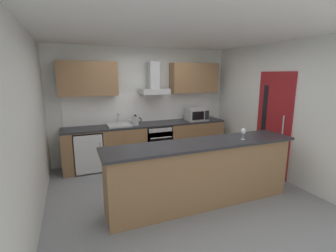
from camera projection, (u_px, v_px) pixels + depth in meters
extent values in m
cube|color=gray|center=(173.00, 188.00, 4.41)|extent=(5.20, 4.56, 0.02)
cube|color=white|center=(174.00, 35.00, 3.87)|extent=(5.20, 4.56, 0.02)
cube|color=silver|center=(143.00, 104.00, 5.81)|extent=(5.20, 0.12, 2.60)
cube|color=silver|center=(29.00, 126.00, 3.34)|extent=(0.12, 4.56, 2.60)
cube|color=silver|center=(272.00, 110.00, 4.93)|extent=(0.12, 4.56, 2.60)
cube|color=white|center=(144.00, 108.00, 5.76)|extent=(3.57, 0.02, 0.66)
cube|color=olive|center=(148.00, 144.00, 5.64)|extent=(3.70, 0.60, 0.86)
cube|color=#28282D|center=(148.00, 125.00, 5.55)|extent=(3.70, 0.60, 0.04)
cube|color=olive|center=(202.00, 175.00, 3.78)|extent=(2.92, 0.52, 0.96)
cube|color=#28282D|center=(203.00, 144.00, 3.67)|extent=(3.02, 0.64, 0.04)
cube|color=olive|center=(88.00, 79.00, 5.02)|extent=(1.18, 0.32, 0.70)
cube|color=olive|center=(194.00, 78.00, 5.92)|extent=(1.18, 0.32, 0.70)
cube|color=maroon|center=(273.00, 125.00, 4.83)|extent=(0.04, 0.85, 2.05)
cube|color=black|center=(264.00, 118.00, 5.01)|extent=(0.01, 0.11, 1.31)
cylinder|color=#B7BABC|center=(283.00, 127.00, 4.57)|extent=(0.03, 0.03, 0.45)
cube|color=slate|center=(156.00, 142.00, 5.69)|extent=(0.60, 0.56, 0.80)
cube|color=black|center=(161.00, 148.00, 5.44)|extent=(0.50, 0.02, 0.48)
cube|color=#B7BABC|center=(161.00, 130.00, 5.35)|extent=(0.54, 0.02, 0.09)
cylinder|color=#B7BABC|center=(161.00, 138.00, 5.36)|extent=(0.49, 0.02, 0.02)
cube|color=white|center=(88.00, 151.00, 5.13)|extent=(0.58, 0.56, 0.85)
cube|color=silver|center=(89.00, 155.00, 4.87)|extent=(0.55, 0.02, 0.80)
cylinder|color=#B7BABC|center=(100.00, 152.00, 4.92)|extent=(0.02, 0.02, 0.38)
cube|color=#B7BABC|center=(197.00, 114.00, 5.91)|extent=(0.50, 0.36, 0.30)
cube|color=black|center=(198.00, 116.00, 5.72)|extent=(0.30, 0.02, 0.19)
cube|color=black|center=(207.00, 115.00, 5.81)|extent=(0.10, 0.01, 0.21)
cube|color=silver|center=(119.00, 125.00, 5.28)|extent=(0.50, 0.40, 0.04)
cylinder|color=#B7BABC|center=(118.00, 119.00, 5.37)|extent=(0.03, 0.03, 0.26)
cylinder|color=#B7BABC|center=(118.00, 114.00, 5.28)|extent=(0.03, 0.16, 0.03)
cylinder|color=#B7BABC|center=(135.00, 121.00, 5.36)|extent=(0.15, 0.15, 0.20)
sphere|color=black|center=(135.00, 116.00, 5.33)|extent=(0.06, 0.06, 0.06)
cone|color=#B7BABC|center=(131.00, 119.00, 5.31)|extent=(0.09, 0.04, 0.07)
torus|color=black|center=(139.00, 120.00, 5.39)|extent=(0.11, 0.02, 0.11)
cube|color=#B7BABC|center=(154.00, 91.00, 5.54)|extent=(0.62, 0.45, 0.12)
cube|color=#B7BABC|center=(154.00, 75.00, 5.51)|extent=(0.22, 0.22, 0.60)
cylinder|color=silver|center=(243.00, 139.00, 3.83)|extent=(0.07, 0.07, 0.01)
cylinder|color=silver|center=(243.00, 136.00, 3.82)|extent=(0.01, 0.01, 0.09)
ellipsoid|color=silver|center=(243.00, 131.00, 3.80)|extent=(0.08, 0.08, 0.10)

